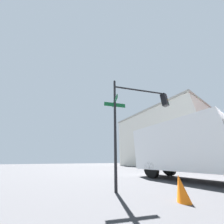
% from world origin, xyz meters
% --- Properties ---
extents(traffic_signal_near, '(1.74, 3.61, 5.17)m').
position_xyz_m(traffic_signal_near, '(-6.82, -5.80, 3.67)').
color(traffic_signal_near, black).
rests_on(traffic_signal_near, ground_plane).
extents(building_stucco, '(18.96, 25.52, 11.53)m').
position_xyz_m(building_stucco, '(-17.33, 20.61, 5.77)').
color(building_stucco, silver).
rests_on(building_stucco, ground_plane).
extents(box_truck_second, '(7.82, 2.55, 3.41)m').
position_xyz_m(box_truck_second, '(-6.19, -2.07, 1.89)').
color(box_truck_second, silver).
rests_on(box_truck_second, ground_plane).
extents(traffic_cone, '(0.36, 0.36, 0.66)m').
position_xyz_m(traffic_cone, '(-5.48, -6.24, 0.33)').
color(traffic_cone, orange).
rests_on(traffic_cone, ground_plane).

